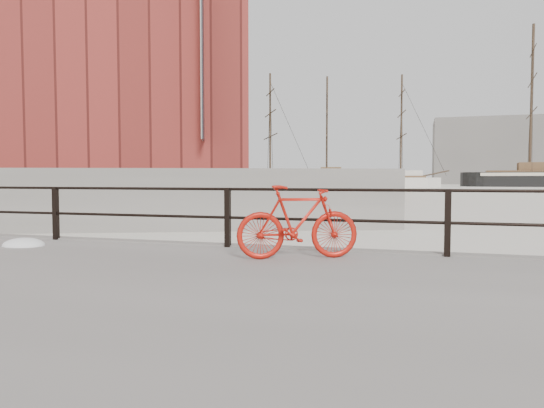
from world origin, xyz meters
The scene contains 15 objects.
ground centered at (0.00, 0.00, 0.00)m, with size 400.00×400.00×0.00m, color white.
promenade centered at (0.00, -4.00, 0.17)m, with size 36.00×8.00×0.35m, color gray.
far_quay centered at (-40.00, 72.00, 0.90)m, with size 24.00×150.00×1.80m, color gray.
guardrail centered at (0.00, -0.15, 0.85)m, with size 28.00×0.10×1.00m, color black, non-canonical shape.
bicycle centered at (-2.08, -0.98, 0.88)m, with size 1.76×0.26×1.06m, color red.
schooner_mid centered at (-9.33, 77.10, 0.00)m, with size 27.75×11.74×20.06m, color beige, non-canonical shape.
schooner_left centered at (-28.50, 65.10, 0.00)m, with size 25.56×11.62×19.30m, color beige, non-canonical shape.
workboat_near centered at (-21.19, 32.00, 0.00)m, with size 12.23×4.08×7.00m, color black, non-canonical shape.
workboat_far centered at (-29.68, 39.16, 0.00)m, with size 10.30×3.56×7.00m, color black, non-canonical shape.
apartment_terracotta centered at (-21.25, 20.26, 11.90)m, with size 20.00×15.00×20.20m, color maroon.
apartment_mustard centered at (-29.49, 40.65, 12.90)m, with size 22.00×15.00×22.20m, color gold.
apartment_cream centered at (-38.11, 61.98, 12.40)m, with size 20.00×15.00×21.20m, color beige.
apartment_grey centered at (-46.35, 82.38, 13.40)m, with size 22.00×15.00×23.20m, color #9B9B96.
apartment_brick centered at (-54.97, 103.70, 12.40)m, with size 24.00×15.00×21.20m, color maroon.
industrial_west centered at (20.00, 140.00, 9.00)m, with size 32.00×18.00×18.00m, color gray.
Camera 1 is at (-0.45, -7.74, 1.51)m, focal length 32.00 mm.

